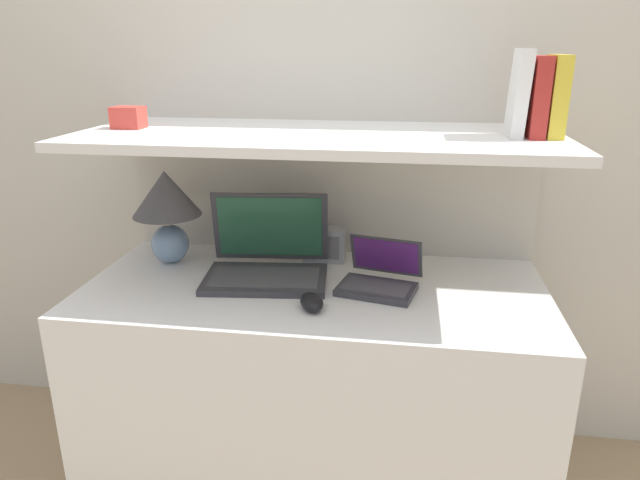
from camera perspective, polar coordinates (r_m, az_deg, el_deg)
wall_back at (r=2.04m, az=1.13°, el=12.21°), size 6.00×0.05×2.40m
desk at (r=1.95m, az=-0.59°, el=-14.50°), size 1.43×0.66×0.73m
back_riser at (r=2.15m, az=0.87°, el=-4.51°), size 1.43×0.04×1.16m
shelf at (r=1.72m, az=-0.29°, el=10.26°), size 1.43×0.60×0.03m
table_lamp at (r=1.98m, az=-15.08°, el=3.48°), size 0.23×0.23×0.32m
laptop_large at (r=1.84m, az=-5.31°, el=-2.10°), size 0.41×0.33×0.26m
laptop_small at (r=1.76m, az=5.97°, el=-3.84°), size 0.27×0.25×0.15m
computer_mouse at (r=1.62m, az=-0.84°, el=-6.23°), size 0.10×0.12×0.04m
router_box at (r=1.97m, az=0.48°, el=-0.41°), size 0.14×0.08×0.12m
book_yellow at (r=1.73m, az=22.49°, el=13.09°), size 0.04×0.13×0.22m
book_red at (r=1.72m, az=20.86°, el=13.21°), size 0.04×0.14×0.22m
book_white at (r=1.71m, az=19.27°, el=13.68°), size 0.05×0.13×0.24m
shelf_gadget at (r=1.90m, az=-18.62°, el=11.53°), size 0.09×0.07×0.07m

